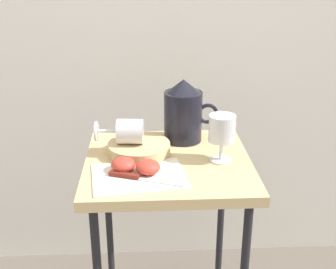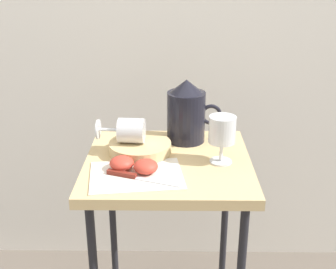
# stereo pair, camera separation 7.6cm
# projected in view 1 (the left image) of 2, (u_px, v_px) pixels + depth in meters

# --- Properties ---
(table) EXTENTS (0.48, 0.46, 0.70)m
(table) POSITION_uv_depth(u_px,v_px,m) (168.00, 184.00, 1.33)
(table) COLOR tan
(table) RESTS_ON ground_plane
(linen_napkin) EXTENTS (0.27, 0.22, 0.00)m
(linen_napkin) POSITION_uv_depth(u_px,v_px,m) (139.00, 176.00, 1.20)
(linen_napkin) COLOR silver
(linen_napkin) RESTS_ON table
(basket_tray) EXTENTS (0.19, 0.19, 0.03)m
(basket_tray) POSITION_uv_depth(u_px,v_px,m) (139.00, 149.00, 1.33)
(basket_tray) COLOR tan
(basket_tray) RESTS_ON table
(pitcher) EXTENTS (0.17, 0.12, 0.20)m
(pitcher) POSITION_uv_depth(u_px,v_px,m) (183.00, 116.00, 1.41)
(pitcher) COLOR black
(pitcher) RESTS_ON table
(wine_glass_upright) EXTENTS (0.08, 0.08, 0.14)m
(wine_glass_upright) POSITION_uv_depth(u_px,v_px,m) (222.00, 131.00, 1.26)
(wine_glass_upright) COLOR silver
(wine_glass_upright) RESTS_ON table
(wine_glass_tipped_near) EXTENTS (0.15, 0.08, 0.07)m
(wine_glass_tipped_near) POSITION_uv_depth(u_px,v_px,m) (129.00, 131.00, 1.32)
(wine_glass_tipped_near) COLOR silver
(wine_glass_tipped_near) RESTS_ON basket_tray
(apple_half_left) EXTENTS (0.07, 0.07, 0.04)m
(apple_half_left) POSITION_uv_depth(u_px,v_px,m) (123.00, 164.00, 1.22)
(apple_half_left) COLOR #CC3D2D
(apple_half_left) RESTS_ON linen_napkin
(apple_half_right) EXTENTS (0.07, 0.07, 0.04)m
(apple_half_right) POSITION_uv_depth(u_px,v_px,m) (148.00, 167.00, 1.21)
(apple_half_right) COLOR #CC3D2D
(apple_half_right) RESTS_ON linen_napkin
(knife) EXTENTS (0.20, 0.09, 0.01)m
(knife) POSITION_uv_depth(u_px,v_px,m) (135.00, 177.00, 1.18)
(knife) COLOR silver
(knife) RESTS_ON linen_napkin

